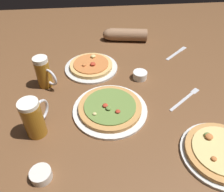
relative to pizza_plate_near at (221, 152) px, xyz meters
The scene contains 11 objects.
ground_plane 0.51m from the pizza_plate_near, 137.22° to the left, with size 2.40×2.40×0.03m, color brown.
pizza_plate_near is the anchor object (origin of this frame).
pizza_plate_far 0.77m from the pizza_plate_near, 127.35° to the left, with size 0.30×0.30×0.05m.
pizza_plate_side 0.48m from the pizza_plate_near, 145.34° to the left, with size 0.34×0.34×0.05m.
beer_mug_dark 0.73m from the pizza_plate_near, 165.56° to the left, with size 0.09×0.13×0.17m.
beer_mug_amber 0.86m from the pizza_plate_near, 145.27° to the left, with size 0.11×0.10×0.16m.
ramekin_sauce 0.66m from the pizza_plate_near, behind, with size 0.07×0.07×0.04m, color silver.
ramekin_butter 0.54m from the pizza_plate_near, 113.09° to the left, with size 0.08×0.08×0.04m, color white.
fork_left 0.32m from the pizza_plate_near, 94.29° to the left, with size 0.19×0.15×0.01m.
knife_right 0.73m from the pizza_plate_near, 84.99° to the left, with size 0.17×0.15×0.01m.
diner_arm 0.96m from the pizza_plate_near, 104.73° to the left, with size 0.30×0.12×0.08m.
Camera 1 is at (-0.08, -0.78, 0.73)m, focal length 35.70 mm.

